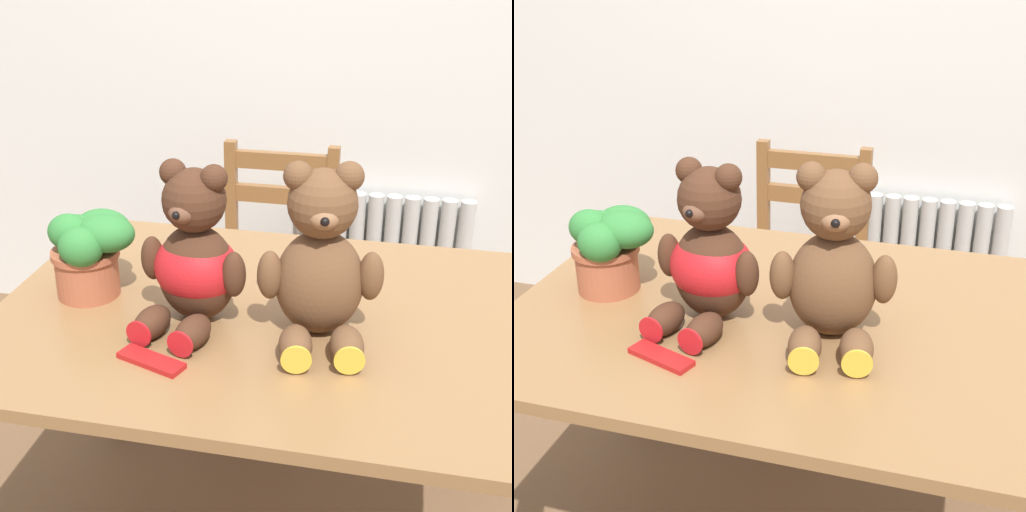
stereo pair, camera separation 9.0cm
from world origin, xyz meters
TOP-DOWN VIEW (x-y plane):
  - wall_back at (0.00, 1.71)m, footprint 8.00×0.04m
  - radiator at (0.22, 1.64)m, footprint 0.68×0.10m
  - dining_table at (0.00, 0.47)m, footprint 1.26×0.93m
  - wooden_chair_behind at (-0.14, 1.26)m, footprint 0.40×0.38m
  - teddy_bear_left at (-0.15, 0.41)m, footprint 0.26×0.29m
  - teddy_bear_right at (0.13, 0.40)m, footprint 0.27×0.29m
  - potted_plant at (-0.43, 0.47)m, footprint 0.21×0.21m
  - chocolate_bar at (-0.19, 0.21)m, footprint 0.16×0.09m

SIDE VIEW (x-z plane):
  - radiator at x=0.22m, z-range -0.03..0.61m
  - wooden_chair_behind at x=-0.14m, z-range 0.02..0.91m
  - dining_table at x=0.00m, z-range 0.28..1.03m
  - chocolate_bar at x=-0.19m, z-range 0.75..0.77m
  - potted_plant at x=-0.43m, z-range 0.77..0.98m
  - teddy_bear_left at x=-0.15m, z-range 0.72..1.09m
  - teddy_bear_right at x=0.13m, z-range 0.73..1.11m
  - wall_back at x=0.00m, z-range 0.00..2.60m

